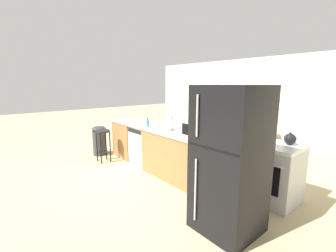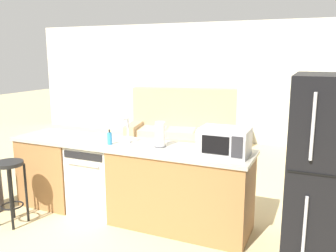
{
  "view_description": "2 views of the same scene",
  "coord_description": "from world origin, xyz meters",
  "px_view_note": "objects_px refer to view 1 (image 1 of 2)",
  "views": [
    {
      "loc": [
        3.84,
        -2.73,
        1.79
      ],
      "look_at": [
        0.14,
        0.32,
        0.88
      ],
      "focal_mm": 24.0,
      "sensor_mm": 36.0,
      "label": 1
    },
    {
      "loc": [
        2.19,
        -3.47,
        1.92
      ],
      "look_at": [
        0.4,
        0.63,
        1.01
      ],
      "focal_mm": 38.0,
      "sensor_mm": 36.0,
      "label": 2
    }
  ],
  "objects_px": {
    "kettle": "(290,139)",
    "trash_bin": "(99,140)",
    "stove_range": "(271,172)",
    "couch": "(222,131)",
    "dishwasher": "(146,145)",
    "refrigerator": "(230,161)",
    "microwave": "(198,129)",
    "paper_towel_roll": "(170,123)",
    "soap_bottle": "(148,123)",
    "bar_stool": "(103,139)"
  },
  "relations": [
    {
      "from": "microwave",
      "to": "paper_towel_roll",
      "type": "height_order",
      "value": "paper_towel_roll"
    },
    {
      "from": "refrigerator",
      "to": "couch",
      "type": "height_order",
      "value": "refrigerator"
    },
    {
      "from": "refrigerator",
      "to": "trash_bin",
      "type": "height_order",
      "value": "refrigerator"
    },
    {
      "from": "paper_towel_roll",
      "to": "soap_bottle",
      "type": "relative_size",
      "value": 1.6
    },
    {
      "from": "kettle",
      "to": "trash_bin",
      "type": "height_order",
      "value": "kettle"
    },
    {
      "from": "dishwasher",
      "to": "bar_stool",
      "type": "relative_size",
      "value": 1.14
    },
    {
      "from": "stove_range",
      "to": "soap_bottle",
      "type": "distance_m",
      "value": 2.49
    },
    {
      "from": "paper_towel_roll",
      "to": "kettle",
      "type": "bearing_deg",
      "value": 18.53
    },
    {
      "from": "dishwasher",
      "to": "refrigerator",
      "type": "relative_size",
      "value": 0.47
    },
    {
      "from": "stove_range",
      "to": "couch",
      "type": "distance_m",
      "value": 3.37
    },
    {
      "from": "bar_stool",
      "to": "stove_range",
      "type": "bearing_deg",
      "value": 20.74
    },
    {
      "from": "stove_range",
      "to": "couch",
      "type": "height_order",
      "value": "couch"
    },
    {
      "from": "microwave",
      "to": "kettle",
      "type": "relative_size",
      "value": 2.44
    },
    {
      "from": "kettle",
      "to": "paper_towel_roll",
      "type": "bearing_deg",
      "value": -161.47
    },
    {
      "from": "dishwasher",
      "to": "refrigerator",
      "type": "xyz_separation_m",
      "value": [
        2.6,
        -0.55,
        0.47
      ]
    },
    {
      "from": "paper_towel_roll",
      "to": "couch",
      "type": "bearing_deg",
      "value": 106.24
    },
    {
      "from": "stove_range",
      "to": "paper_towel_roll",
      "type": "bearing_deg",
      "value": -163.63
    },
    {
      "from": "bar_stool",
      "to": "couch",
      "type": "relative_size",
      "value": 0.34
    },
    {
      "from": "dishwasher",
      "to": "couch",
      "type": "bearing_deg",
      "value": 89.27
    },
    {
      "from": "microwave",
      "to": "bar_stool",
      "type": "relative_size",
      "value": 0.68
    },
    {
      "from": "kettle",
      "to": "bar_stool",
      "type": "bearing_deg",
      "value": -158.31
    },
    {
      "from": "refrigerator",
      "to": "soap_bottle",
      "type": "relative_size",
      "value": 10.07
    },
    {
      "from": "dishwasher",
      "to": "trash_bin",
      "type": "distance_m",
      "value": 1.38
    },
    {
      "from": "soap_bottle",
      "to": "bar_stool",
      "type": "distance_m",
      "value": 1.21
    },
    {
      "from": "stove_range",
      "to": "refrigerator",
      "type": "xyz_separation_m",
      "value": [
        -0.0,
        -1.1,
        0.43
      ]
    },
    {
      "from": "paper_towel_roll",
      "to": "dishwasher",
      "type": "bearing_deg",
      "value": -178.18
    },
    {
      "from": "refrigerator",
      "to": "bar_stool",
      "type": "relative_size",
      "value": 2.39
    },
    {
      "from": "bar_stool",
      "to": "trash_bin",
      "type": "bearing_deg",
      "value": 166.05
    },
    {
      "from": "soap_bottle",
      "to": "trash_bin",
      "type": "distance_m",
      "value": 1.69
    },
    {
      "from": "trash_bin",
      "to": "stove_range",
      "type": "bearing_deg",
      "value": 16.12
    },
    {
      "from": "stove_range",
      "to": "microwave",
      "type": "xyz_separation_m",
      "value": [
        -1.04,
        -0.55,
        0.59
      ]
    },
    {
      "from": "kettle",
      "to": "trash_bin",
      "type": "distance_m",
      "value": 4.26
    },
    {
      "from": "refrigerator",
      "to": "bar_stool",
      "type": "height_order",
      "value": "refrigerator"
    },
    {
      "from": "dishwasher",
      "to": "soap_bottle",
      "type": "height_order",
      "value": "soap_bottle"
    },
    {
      "from": "refrigerator",
      "to": "soap_bottle",
      "type": "xyz_separation_m",
      "value": [
        -2.35,
        0.44,
        0.09
      ]
    },
    {
      "from": "stove_range",
      "to": "kettle",
      "type": "height_order",
      "value": "kettle"
    },
    {
      "from": "stove_range",
      "to": "refrigerator",
      "type": "bearing_deg",
      "value": -90.01
    },
    {
      "from": "refrigerator",
      "to": "microwave",
      "type": "bearing_deg",
      "value": 152.17
    },
    {
      "from": "paper_towel_roll",
      "to": "bar_stool",
      "type": "xyz_separation_m",
      "value": [
        -1.53,
        -0.73,
        -0.5
      ]
    },
    {
      "from": "soap_bottle",
      "to": "bar_stool",
      "type": "bearing_deg",
      "value": -148.44
    },
    {
      "from": "dishwasher",
      "to": "bar_stool",
      "type": "xyz_separation_m",
      "value": [
        -0.71,
        -0.7,
        0.11
      ]
    },
    {
      "from": "stove_range",
      "to": "refrigerator",
      "type": "height_order",
      "value": "refrigerator"
    },
    {
      "from": "microwave",
      "to": "paper_towel_roll",
      "type": "distance_m",
      "value": 0.74
    },
    {
      "from": "dishwasher",
      "to": "paper_towel_roll",
      "type": "height_order",
      "value": "paper_towel_roll"
    },
    {
      "from": "dishwasher",
      "to": "soap_bottle",
      "type": "xyz_separation_m",
      "value": [
        0.25,
        -0.11,
        0.55
      ]
    },
    {
      "from": "microwave",
      "to": "paper_towel_roll",
      "type": "relative_size",
      "value": 1.77
    },
    {
      "from": "refrigerator",
      "to": "paper_towel_roll",
      "type": "bearing_deg",
      "value": 162.06
    },
    {
      "from": "dishwasher",
      "to": "stove_range",
      "type": "bearing_deg",
      "value": 11.91
    },
    {
      "from": "dishwasher",
      "to": "bar_stool",
      "type": "distance_m",
      "value": 1.0
    },
    {
      "from": "microwave",
      "to": "dishwasher",
      "type": "bearing_deg",
      "value": 179.95
    }
  ]
}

